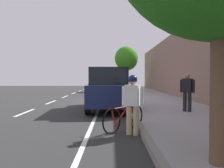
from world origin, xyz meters
name	(u,v)px	position (x,y,z in m)	size (l,w,h in m)	color
ground	(96,102)	(0.00, 0.00, 0.00)	(57.98, 57.98, 0.00)	#2D2D2D
sidewalk	(155,101)	(3.77, 0.00, 0.08)	(3.81, 36.24, 0.17)	#969096
curb_edge	(124,101)	(1.78, 0.00, 0.08)	(0.16, 36.24, 0.17)	gray
lane_stripe_centre	(50,102)	(-2.87, -0.22, 0.00)	(0.14, 35.80, 0.01)	white
lane_stripe_bike_edge	(101,102)	(0.31, 0.00, 0.00)	(0.12, 36.24, 0.01)	white
building_facade	(189,63)	(5.92, 0.00, 2.50)	(0.50, 36.24, 5.00)	#8D6A5A
parked_suv_dark_blue_nearest	(107,88)	(0.74, -3.40, 1.03)	(2.14, 4.79, 1.99)	navy
parked_sedan_grey_second	(110,86)	(0.84, 6.08, 0.75)	(1.98, 4.47, 1.52)	slate
parked_suv_green_mid	(109,82)	(0.69, 14.17, 1.03)	(2.03, 4.73, 1.99)	#1E512D
bicycle_at_curb	(124,118)	(1.31, -7.83, 0.38)	(1.24, 1.30, 0.77)	black
cyclist_with_backpack	(132,99)	(1.53, -8.26, 0.97)	(0.56, 0.52, 1.61)	#C6B284
street_tree_mid_block	(126,59)	(2.64, 12.08, 3.78)	(2.70, 2.70, 5.06)	#513A31
pedestrian_on_phone	(186,90)	(4.00, -5.21, 1.04)	(0.48, 0.45, 1.55)	black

